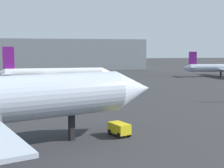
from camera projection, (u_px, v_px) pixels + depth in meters
name	position (u px, v px, depth m)	size (l,w,h in m)	color
airplane_far_left	(54.00, 74.00, 73.55)	(27.96, 23.20, 9.32)	white
baggage_cart	(119.00, 128.00, 32.03)	(2.08, 2.70, 1.30)	gold
terminal_building	(53.00, 54.00, 140.86)	(79.87, 20.93, 13.12)	#999EA3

